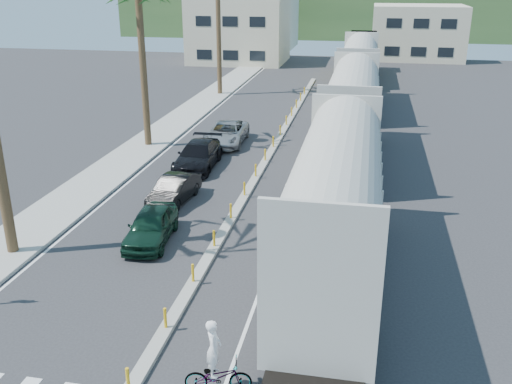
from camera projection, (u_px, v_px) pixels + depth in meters
ground at (143, 371)px, 16.51m from camera, size 140.00×140.00×0.00m
sidewalk at (161, 134)px, 40.93m from camera, size 3.00×90.00×0.15m
rails at (352, 133)px, 41.28m from camera, size 1.56×100.00×0.06m
median at (265, 161)px, 34.78m from camera, size 0.45×60.00×0.85m
lane_markings at (248, 139)px, 39.82m from camera, size 9.42×90.00×0.01m
freight_train at (354, 97)px, 38.98m from camera, size 3.00×60.94×5.85m
buildings at (285, 23)px, 81.82m from camera, size 38.00×27.00×10.00m
hillside at (341, 2)px, 106.08m from camera, size 80.00×20.00×12.00m
car_lead at (151, 226)px, 24.30m from camera, size 2.48×4.53×1.43m
car_second at (174, 190)px, 28.54m from camera, size 2.15×4.30×1.33m
car_third at (198, 155)px, 33.63m from camera, size 2.46×5.40×1.53m
car_rear at (226, 133)px, 38.50m from camera, size 2.82×5.44×1.46m
cyclist at (217, 370)px, 15.47m from camera, size 1.35×2.09×2.24m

